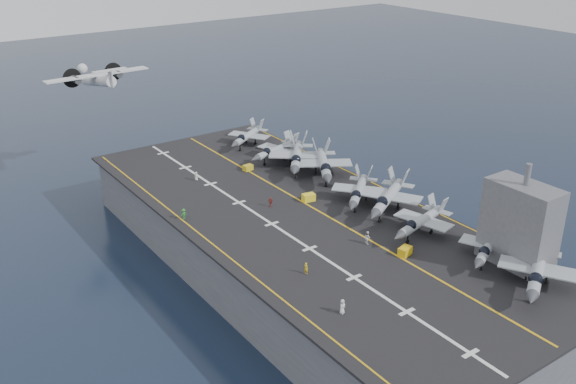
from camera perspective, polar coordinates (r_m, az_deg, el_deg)
ground at (r=110.00m, az=1.21°, el=-6.90°), size 500.00×500.00×0.00m
hull at (r=107.54m, az=1.23°, el=-4.61°), size 36.00×90.00×10.00m
flight_deck at (r=105.19m, az=1.26°, el=-2.11°), size 38.00×92.00×0.40m
foul_line at (r=106.74m, az=2.56°, el=-1.60°), size 0.35×90.00×0.02m
landing_centerline at (r=101.99m, az=-1.46°, el=-2.84°), size 0.50×90.00×0.02m
deck_edge_port at (r=97.00m, az=-6.87°, el=-4.50°), size 0.25×90.00×0.02m
deck_edge_stbd at (r=116.11m, az=8.63°, el=0.30°), size 0.25×90.00×0.02m
island_superstructure at (r=93.18m, az=20.02°, el=-1.94°), size 5.00×10.00×15.00m
fighter_jet_0 at (r=90.41m, az=21.31°, el=-6.45°), size 18.00×16.15×5.21m
fighter_jet_1 at (r=95.34m, az=17.45°, el=-4.54°), size 15.08×12.98×4.41m
fighter_jet_2 at (r=99.83m, az=11.76°, el=-2.50°), size 15.29×12.02×4.69m
fighter_jet_3 at (r=106.34m, az=8.91°, el=-0.37°), size 18.92×16.99×5.48m
fighter_jet_4 at (r=108.96m, az=6.32°, el=0.20°), size 16.58×16.00×4.82m
fighter_jet_5 at (r=119.01m, az=3.20°, el=2.56°), size 17.58×19.17×5.54m
fighter_jet_6 at (r=122.71m, az=0.80°, el=3.29°), size 18.67×19.47×5.65m
fighter_jet_7 at (r=127.42m, az=-1.04°, el=3.82°), size 15.24×12.21×4.62m
fighter_jet_8 at (r=135.93m, az=-3.62°, el=5.05°), size 15.76×14.38×4.56m
tow_cart_a at (r=94.29m, az=10.36°, el=-5.19°), size 2.34×1.83×1.24m
tow_cart_b at (r=109.82m, az=1.84°, el=-0.48°), size 2.32×1.72×1.27m
tow_cart_c at (r=123.12m, az=-3.59°, el=2.18°), size 2.00×1.47×1.10m
crew_0 at (r=80.30m, az=4.86°, el=-10.11°), size 1.38×1.17×1.94m
crew_1 at (r=88.14m, az=1.62°, el=-6.78°), size 0.95×1.18×1.71m
crew_3 at (r=104.46m, az=-9.26°, el=-1.95°), size 1.19×0.87×1.84m
crew_4 at (r=107.61m, az=-1.57°, el=-0.88°), size 1.10×1.21×1.68m
crew_5 at (r=119.30m, az=-8.15°, el=1.41°), size 1.18×1.19×1.68m
crew_7 at (r=96.41m, az=7.07°, el=-4.03°), size 1.08×1.37×2.02m
transport_plane at (r=141.61m, az=-16.52°, el=9.45°), size 22.90×16.27×5.22m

